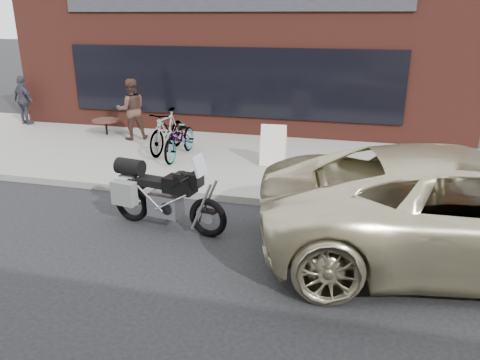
{
  "coord_description": "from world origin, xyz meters",
  "views": [
    {
      "loc": [
        1.78,
        -4.38,
        3.57
      ],
      "look_at": [
        -0.12,
        3.06,
        0.85
      ],
      "focal_mm": 35.0,
      "sensor_mm": 36.0,
      "label": 1
    }
  ],
  "objects": [
    {
      "name": "motorcycle",
      "position": [
        -1.45,
        2.6,
        0.62
      ],
      "size": [
        2.25,
        0.78,
        1.43
      ],
      "rotation": [
        0.0,
        0.0,
        -0.17
      ],
      "color": "black",
      "rests_on": "ground"
    },
    {
      "name": "bicycle_rear",
      "position": [
        -3.0,
        6.67,
        0.71
      ],
      "size": [
        0.68,
        1.9,
        1.12
      ],
      "primitive_type": "imported",
      "rotation": [
        0.0,
        0.0,
        -0.08
      ],
      "color": "gray",
      "rests_on": "near_sidewalk"
    },
    {
      "name": "cafe_patron_left",
      "position": [
        -4.5,
        7.68,
        1.02
      ],
      "size": [
        1.06,
        1.01,
        1.73
      ],
      "primitive_type": "imported",
      "rotation": [
        0.0,
        0.0,
        3.72
      ],
      "color": "#4A2F27",
      "rests_on": "near_sidewalk"
    },
    {
      "name": "storefront",
      "position": [
        -2.0,
        13.98,
        2.25
      ],
      "size": [
        14.0,
        10.07,
        4.5
      ],
      "color": "#5C271E",
      "rests_on": "ground"
    },
    {
      "name": "cafe_table",
      "position": [
        -5.52,
        7.97,
        0.57
      ],
      "size": [
        0.8,
        0.8,
        0.46
      ],
      "color": "black",
      "rests_on": "near_sidewalk"
    },
    {
      "name": "bicycle_front",
      "position": [
        -2.5,
        6.29,
        0.65
      ],
      "size": [
        0.66,
        1.89,
        0.99
      ],
      "primitive_type": "imported",
      "rotation": [
        0.0,
        0.0,
        0.0
      ],
      "color": "gray",
      "rests_on": "near_sidewalk"
    },
    {
      "name": "minivan",
      "position": [
        3.5,
        2.6,
        0.86
      ],
      "size": [
        6.56,
        3.81,
        1.72
      ],
      "primitive_type": "imported",
      "rotation": [
        0.0,
        0.0,
        1.73
      ],
      "color": "beige",
      "rests_on": "ground"
    },
    {
      "name": "cafe_patron_right",
      "position": [
        -8.8,
        8.6,
        0.93
      ],
      "size": [
        0.99,
        0.66,
        1.57
      ],
      "primitive_type": "imported",
      "rotation": [
        0.0,
        0.0,
        2.81
      ],
      "color": "#393645",
      "rests_on": "near_sidewalk"
    },
    {
      "name": "sandwich_sign",
      "position": [
        -0.12,
        6.32,
        0.63
      ],
      "size": [
        0.64,
        0.59,
        0.97
      ],
      "rotation": [
        0.0,
        0.0,
        0.06
      ],
      "color": "white",
      "rests_on": "near_sidewalk"
    },
    {
      "name": "ground",
      "position": [
        0.0,
        0.0,
        0.0
      ],
      "size": [
        120.0,
        120.0,
        0.0
      ],
      "primitive_type": "plane",
      "color": "black",
      "rests_on": "ground"
    },
    {
      "name": "near_sidewalk",
      "position": [
        0.0,
        7.0,
        0.07
      ],
      "size": [
        44.0,
        6.0,
        0.15
      ],
      "primitive_type": "cube",
      "color": "gray",
      "rests_on": "ground"
    }
  ]
}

